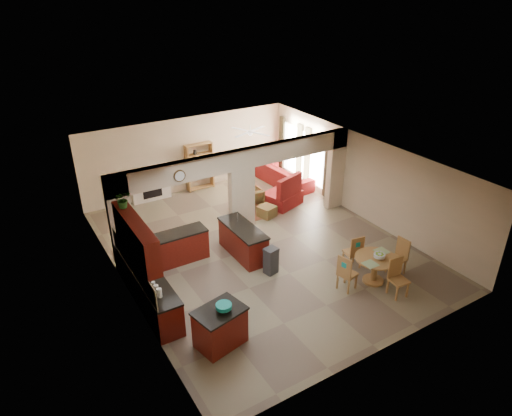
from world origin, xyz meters
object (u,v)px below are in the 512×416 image
dining_table (375,266)px  armchair (251,198)px  kitchen_island (220,327)px  sofa (284,175)px

dining_table → armchair: 5.57m
armchair → kitchen_island: bearing=56.3°
dining_table → sofa: bearing=76.2°
dining_table → sofa: (1.60, 6.54, -0.12)m
sofa → armchair: (-2.08, -0.99, -0.04)m
kitchen_island → dining_table: 4.54m
armchair → sofa: bearing=-151.8°
kitchen_island → sofa: kitchen_island is taller
dining_table → armchair: bearing=94.9°
sofa → armchair: bearing=111.9°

